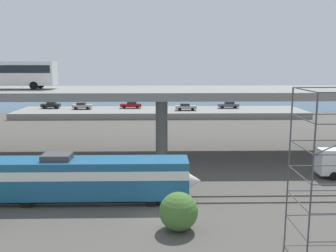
# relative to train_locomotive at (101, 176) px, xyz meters

# --- Properties ---
(ground_plane) EXTENTS (260.00, 260.00, 0.00)m
(ground_plane) POSITION_rel_train_locomotive_xyz_m (5.23, -4.00, -2.19)
(ground_plane) COLOR #4C4944
(rail_strip_near) EXTENTS (110.00, 0.12, 0.12)m
(rail_strip_near) POSITION_rel_train_locomotive_xyz_m (5.23, -0.77, -2.13)
(rail_strip_near) COLOR #59544C
(rail_strip_near) RESTS_ON ground_plane
(rail_strip_far) EXTENTS (110.00, 0.12, 0.12)m
(rail_strip_far) POSITION_rel_train_locomotive_xyz_m (5.23, 0.77, -2.13)
(rail_strip_far) COLOR #59544C
(rail_strip_far) RESTS_ON ground_plane
(train_locomotive) EXTENTS (17.56, 3.04, 4.18)m
(train_locomotive) POSITION_rel_train_locomotive_xyz_m (0.00, 0.00, 0.00)
(train_locomotive) COLOR #1E5984
(train_locomotive) RESTS_ON ground_plane
(highway_overpass) EXTENTS (96.00, 12.31, 8.41)m
(highway_overpass) POSITION_rel_train_locomotive_xyz_m (5.23, 16.00, 5.57)
(highway_overpass) COLOR gray
(highway_overpass) RESTS_ON ground_plane
(transit_bus_on_overpass) EXTENTS (12.00, 2.68, 3.40)m
(transit_bus_on_overpass) POSITION_rel_train_locomotive_xyz_m (-13.84, 16.03, 8.28)
(transit_bus_on_overpass) COLOR silver
(transit_bus_on_overpass) RESTS_ON highway_overpass
(scaffolding_tower) EXTENTS (3.87, 3.87, 10.30)m
(scaffolding_tower) POSITION_rel_train_locomotive_xyz_m (15.32, -9.23, 3.31)
(scaffolding_tower) COLOR #47474C
(scaffolding_tower) RESTS_ON ground_plane
(pier_parking_lot) EXTENTS (62.15, 12.57, 1.27)m
(pier_parking_lot) POSITION_rel_train_locomotive_xyz_m (5.23, 51.00, -1.55)
(pier_parking_lot) COLOR gray
(pier_parking_lot) RESTS_ON ground_plane
(parked_car_0) EXTENTS (4.05, 2.00, 1.50)m
(parked_car_0) POSITION_rel_train_locomotive_xyz_m (-19.43, 53.63, -0.15)
(parked_car_0) COLOR black
(parked_car_0) RESTS_ON pier_parking_lot
(parked_car_1) EXTENTS (4.67, 1.83, 1.50)m
(parked_car_1) POSITION_rel_train_locomotive_xyz_m (-1.46, 53.47, -0.15)
(parked_car_1) COLOR maroon
(parked_car_1) RESTS_ON pier_parking_lot
(parked_car_2) EXTENTS (4.50, 1.90, 1.50)m
(parked_car_2) POSITION_rel_train_locomotive_xyz_m (10.56, 49.46, -0.15)
(parked_car_2) COLOR #9E998C
(parked_car_2) RESTS_ON pier_parking_lot
(parked_car_3) EXTENTS (4.19, 1.96, 1.50)m
(parked_car_3) POSITION_rel_train_locomotive_xyz_m (-12.11, 51.97, -0.15)
(parked_car_3) COLOR #9E998C
(parked_car_3) RESTS_ON pier_parking_lot
(parked_car_4) EXTENTS (4.62, 1.85, 1.50)m
(parked_car_4) POSITION_rel_train_locomotive_xyz_m (20.46, 53.11, -0.15)
(parked_car_4) COLOR #515459
(parked_car_4) RESTS_ON pier_parking_lot
(harbor_water) EXTENTS (140.00, 36.00, 0.01)m
(harbor_water) POSITION_rel_train_locomotive_xyz_m (5.23, 74.00, -2.19)
(harbor_water) COLOR #2D5170
(harbor_water) RESTS_ON ground_plane
(shrub_right) EXTENTS (2.76, 2.76, 2.76)m
(shrub_right) POSITION_rel_train_locomotive_xyz_m (6.32, -5.71, -0.81)
(shrub_right) COLOR #426D2F
(shrub_right) RESTS_ON ground_plane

